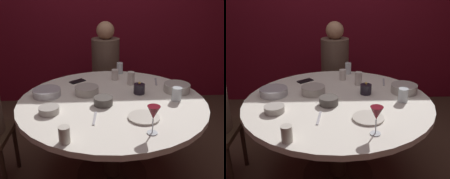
# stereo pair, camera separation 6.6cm
# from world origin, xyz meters

# --- Properties ---
(ground_plane) EXTENTS (8.00, 8.00, 0.00)m
(ground_plane) POSITION_xyz_m (0.00, 0.00, 0.00)
(ground_plane) COLOR #4C3828
(back_wall) EXTENTS (6.00, 0.10, 2.60)m
(back_wall) POSITION_xyz_m (0.00, 1.71, 1.30)
(back_wall) COLOR maroon
(back_wall) RESTS_ON ground
(dining_table) EXTENTS (1.43, 1.43, 0.72)m
(dining_table) POSITION_xyz_m (0.00, 0.00, 0.59)
(dining_table) COLOR silver
(dining_table) RESTS_ON ground
(seated_diner_back) EXTENTS (0.40, 0.40, 1.18)m
(seated_diner_back) POSITION_xyz_m (0.00, 1.01, 0.73)
(seated_diner_back) COLOR #3F2D1E
(seated_diner_back) RESTS_ON ground
(candle_holder) EXTENTS (0.09, 0.09, 0.10)m
(candle_holder) POSITION_xyz_m (0.23, 0.10, 0.76)
(candle_holder) COLOR black
(candle_holder) RESTS_ON dining_table
(wine_glass) EXTENTS (0.08, 0.08, 0.18)m
(wine_glass) POSITION_xyz_m (0.20, -0.51, 0.85)
(wine_glass) COLOR silver
(wine_glass) RESTS_ON dining_table
(dinner_plate) EXTENTS (0.21, 0.21, 0.01)m
(dinner_plate) POSITION_xyz_m (0.19, -0.32, 0.73)
(dinner_plate) COLOR beige
(dinner_plate) RESTS_ON dining_table
(cell_phone) EXTENTS (0.15, 0.14, 0.01)m
(cell_phone) POSITION_xyz_m (-0.29, 0.41, 0.73)
(cell_phone) COLOR black
(cell_phone) RESTS_ON dining_table
(bowl_serving_large) EXTENTS (0.22, 0.22, 0.06)m
(bowl_serving_large) POSITION_xyz_m (-0.51, 0.10, 0.75)
(bowl_serving_large) COLOR #B7B7BC
(bowl_serving_large) RESTS_ON dining_table
(bowl_salad_center) EXTENTS (0.14, 0.14, 0.06)m
(bowl_salad_center) POSITION_xyz_m (-0.07, -0.09, 0.75)
(bowl_salad_center) COLOR #4C4742
(bowl_salad_center) RESTS_ON dining_table
(bowl_small_white) EXTENTS (0.21, 0.21, 0.07)m
(bowl_small_white) POSITION_xyz_m (0.54, 0.12, 0.75)
(bowl_small_white) COLOR #B2ADA3
(bowl_small_white) RESTS_ON dining_table
(bowl_sauce_side) EXTENTS (0.19, 0.19, 0.06)m
(bowl_sauce_side) POSITION_xyz_m (-0.19, 0.12, 0.75)
(bowl_sauce_side) COLOR #B2ADA3
(bowl_sauce_side) RESTS_ON dining_table
(bowl_rice_portion) EXTENTS (0.14, 0.14, 0.05)m
(bowl_rice_portion) POSITION_xyz_m (-0.44, -0.20, 0.75)
(bowl_rice_portion) COLOR #B2ADA3
(bowl_rice_portion) RESTS_ON dining_table
(cup_near_candle) EXTENTS (0.06, 0.06, 0.10)m
(cup_near_candle) POSITION_xyz_m (-0.30, -0.57, 0.77)
(cup_near_candle) COLOR beige
(cup_near_candle) RESTS_ON dining_table
(cup_by_left_diner) EXTENTS (0.06, 0.06, 0.10)m
(cup_by_left_diner) POSITION_xyz_m (0.06, 0.45, 0.77)
(cup_by_left_diner) COLOR silver
(cup_by_left_diner) RESTS_ON dining_table
(cup_by_right_diner) EXTENTS (0.07, 0.07, 0.10)m
(cup_by_right_diner) POSITION_xyz_m (0.48, -0.06, 0.77)
(cup_by_right_diner) COLOR silver
(cup_by_right_diner) RESTS_ON dining_table
(cup_center_front) EXTENTS (0.06, 0.06, 0.11)m
(cup_center_front) POSITION_xyz_m (0.12, 0.62, 0.78)
(cup_center_front) COLOR silver
(cup_center_front) RESTS_ON dining_table
(cup_far_edge) EXTENTS (0.06, 0.06, 0.11)m
(cup_far_edge) POSITION_xyz_m (0.19, 0.31, 0.78)
(cup_far_edge) COLOR silver
(cup_far_edge) RESTS_ON dining_table
(fork_near_plate) EXTENTS (0.05, 0.18, 0.01)m
(fork_near_plate) POSITION_xyz_m (0.43, 0.36, 0.72)
(fork_near_plate) COLOR #B7B7BC
(fork_near_plate) RESTS_ON dining_table
(knife_near_plate) EXTENTS (0.03, 0.18, 0.01)m
(knife_near_plate) POSITION_xyz_m (-0.14, -0.30, 0.72)
(knife_near_plate) COLOR #B7B7BC
(knife_near_plate) RESTS_ON dining_table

